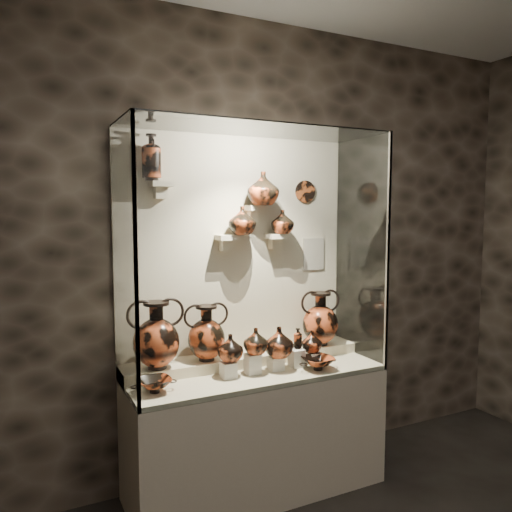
{
  "coord_description": "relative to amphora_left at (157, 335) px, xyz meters",
  "views": [
    {
      "loc": [
        -1.42,
        -0.7,
        1.89
      ],
      "look_at": [
        0.01,
        2.2,
        1.59
      ],
      "focal_mm": 35.0,
      "sensor_mm": 36.0,
      "label": 1
    }
  ],
  "objects": [
    {
      "name": "jug_e",
      "position": [
        1.04,
        -0.15,
        -0.13
      ],
      "size": [
        0.18,
        0.18,
        0.15
      ],
      "primitive_type": "imported",
      "rotation": [
        0.0,
        0.0,
        0.29
      ],
      "color": "#AB4420",
      "rests_on": "pedestal_e"
    },
    {
      "name": "wall_back",
      "position": [
        0.63,
        0.2,
        0.49
      ],
      "size": [
        5.0,
        0.02,
        3.2
      ],
      "primitive_type": "cube",
      "color": "black",
      "rests_on": "ground"
    },
    {
      "name": "info_placard",
      "position": [
        1.26,
        0.17,
        0.44
      ],
      "size": [
        0.18,
        0.01,
        0.24
      ],
      "primitive_type": "cube",
      "color": "beige",
      "rests_on": "back_panel"
    },
    {
      "name": "bracket_ca",
      "position": [
        0.53,
        0.12,
        0.59
      ],
      "size": [
        0.14,
        0.12,
        0.04
      ],
      "primitive_type": "cube",
      "color": "beige",
      "rests_on": "back_panel"
    },
    {
      "name": "pedestal_d",
      "position": [
        0.91,
        -0.17,
        -0.22
      ],
      "size": [
        0.09,
        0.09,
        0.12
      ],
      "primitive_type": "cube",
      "color": "silver",
      "rests_on": "front_tier"
    },
    {
      "name": "pedestal_b",
      "position": [
        0.58,
        -0.17,
        -0.22
      ],
      "size": [
        0.09,
        0.09,
        0.13
      ],
      "primitive_type": "cube",
      "color": "silver",
      "rests_on": "front_tier"
    },
    {
      "name": "glass_front",
      "position": [
        0.63,
        -0.42,
        0.49
      ],
      "size": [
        1.7,
        0.01,
        1.6
      ],
      "primitive_type": "cube",
      "color": "white",
      "rests_on": "plinth"
    },
    {
      "name": "ovoid_vase_a",
      "position": [
        0.62,
        0.08,
        0.7
      ],
      "size": [
        0.22,
        0.22,
        0.19
      ],
      "primitive_type": "imported",
      "rotation": [
        0.0,
        0.0,
        0.2
      ],
      "color": "#B2441F",
      "rests_on": "bracket_ca"
    },
    {
      "name": "amphora_mid",
      "position": [
        0.34,
        0.02,
        -0.03
      ],
      "size": [
        0.37,
        0.37,
        0.37
      ],
      "primitive_type": null,
      "rotation": [
        0.0,
        0.0,
        0.33
      ],
      "color": "#B2441F",
      "rests_on": "rear_tier"
    },
    {
      "name": "kylix_right",
      "position": [
        1.0,
        -0.29,
        -0.23
      ],
      "size": [
        0.3,
        0.27,
        0.11
      ],
      "primitive_type": null,
      "rotation": [
        0.0,
        0.0,
        0.19
      ],
      "color": "#AB4420",
      "rests_on": "front_tier"
    },
    {
      "name": "bracket_ul",
      "position": [
        0.08,
        0.12,
        0.94
      ],
      "size": [
        0.14,
        0.12,
        0.04
      ],
      "primitive_type": "cube",
      "color": "beige",
      "rests_on": "back_panel"
    },
    {
      "name": "pedestal_a",
      "position": [
        0.41,
        -0.17,
        -0.23
      ],
      "size": [
        0.09,
        0.09,
        0.1
      ],
      "primitive_type": "cube",
      "color": "silver",
      "rests_on": "front_tier"
    },
    {
      "name": "bracket_cc",
      "position": [
        0.91,
        0.12,
        0.59
      ],
      "size": [
        0.14,
        0.12,
        0.04
      ],
      "primitive_type": "cube",
      "color": "beige",
      "rests_on": "back_panel"
    },
    {
      "name": "front_tier",
      "position": [
        0.63,
        -0.12,
        -0.3
      ],
      "size": [
        1.68,
        0.58,
        0.03
      ],
      "primitive_type": "cube",
      "color": "beige",
      "rests_on": "plinth"
    },
    {
      "name": "jug_c",
      "position": [
        0.77,
        -0.18,
        -0.09
      ],
      "size": [
        0.22,
        0.22,
        0.2
      ],
      "primitive_type": "imported",
      "rotation": [
        0.0,
        0.0,
        0.17
      ],
      "color": "#AB4420",
      "rests_on": "pedestal_c"
    },
    {
      "name": "glass_top",
      "position": [
        0.63,
        -0.12,
        1.28
      ],
      "size": [
        1.7,
        0.6,
        0.01
      ],
      "primitive_type": "cube",
      "color": "white",
      "rests_on": "back_panel"
    },
    {
      "name": "glass_right",
      "position": [
        1.48,
        -0.12,
        0.49
      ],
      "size": [
        0.01,
        0.6,
        1.6
      ],
      "primitive_type": "cube",
      "color": "white",
      "rests_on": "plinth"
    },
    {
      "name": "wall_plate",
      "position": [
        1.18,
        0.17,
        0.91
      ],
      "size": [
        0.16,
        0.02,
        0.16
      ],
      "primitive_type": "cylinder",
      "rotation": [
        1.57,
        0.0,
        0.0
      ],
      "color": "#97431D",
      "rests_on": "back_panel"
    },
    {
      "name": "pedestal_c",
      "position": [
        0.75,
        -0.17,
        -0.24
      ],
      "size": [
        0.09,
        0.09,
        0.09
      ],
      "primitive_type": "cube",
      "color": "silver",
      "rests_on": "front_tier"
    },
    {
      "name": "frame_post_right",
      "position": [
        1.47,
        -0.41,
        0.49
      ],
      "size": [
        0.02,
        0.02,
        1.6
      ],
      "primitive_type": "cube",
      "color": "gray",
      "rests_on": "plinth"
    },
    {
      "name": "frame_post_left",
      "position": [
        -0.21,
        -0.41,
        0.49
      ],
      "size": [
        0.02,
        0.02,
        1.6
      ],
      "primitive_type": "cube",
      "color": "gray",
      "rests_on": "plinth"
    },
    {
      "name": "lekythos_small",
      "position": [
        0.93,
        -0.16,
        -0.08
      ],
      "size": [
        0.08,
        0.08,
        0.16
      ],
      "primitive_type": null,
      "rotation": [
        0.0,
        0.0,
        0.2
      ],
      "color": "#B2441F",
      "rests_on": "pedestal_d"
    },
    {
      "name": "jug_a",
      "position": [
        0.43,
        -0.16,
        -0.1
      ],
      "size": [
        0.2,
        0.2,
        0.17
      ],
      "primitive_type": "imported",
      "rotation": [
        0.0,
        0.0,
        -0.27
      ],
      "color": "#AB4420",
      "rests_on": "pedestal_a"
    },
    {
      "name": "amphora_right",
      "position": [
        1.22,
        0.01,
        -0.02
      ],
      "size": [
        0.33,
        0.33,
        0.39
      ],
      "primitive_type": null,
      "rotation": [
        0.0,
        0.0,
        -0.06
      ],
      "color": "#AB4420",
      "rests_on": "rear_tier"
    },
    {
      "name": "ovoid_vase_b",
      "position": [
        0.77,
        0.06,
        0.92
      ],
      "size": [
        0.28,
        0.28,
        0.23
      ],
      "primitive_type": "imported",
      "rotation": [
        0.0,
        0.0,
        -0.34
      ],
      "color": "#B2441F",
      "rests_on": "bracket_cb"
    },
    {
      "name": "plinth",
      "position": [
        0.63,
        -0.12,
        -0.71
      ],
      "size": [
        1.7,
        0.6,
        0.8
      ],
      "primitive_type": "cube",
      "color": "beige",
      "rests_on": "floor"
    },
    {
      "name": "glass_left",
      "position": [
        -0.22,
        -0.12,
        0.49
      ],
      "size": [
        0.01,
        0.6,
        1.6
      ],
      "primitive_type": "cube",
      "color": "white",
      "rests_on": "plinth"
    },
    {
      "name": "ovoid_vase_c",
      "position": [
        0.94,
        0.09,
        0.69
      ],
      "size": [
        0.19,
        0.19,
        0.17
      ],
      "primitive_type": "imported",
      "rotation": [
        0.0,
        0.0,
        -0.2
      ],
      "color": "#B2441F",
      "rests_on": "bracket_cc"
    },
    {
      "name": "amphora_left",
      "position": [
        0.0,
        0.0,
        0.0
      ],
      "size": [
        0.41,
        0.41,
        0.43
      ],
      "primitive_type": null,
      "rotation": [
        0.0,
        0.0,
        0.25
      ],
      "color": "#AB4420",
      "rests_on": "rear_tier"
    },
    {
      "name": "lekythos_tall",
      "position": [
        0.02,
        0.11,
        1.12
      ],
      "size": [
        0.16,
        0.16,
        0.33
      ],
      "primitive_type": null,
      "rotation": [
        0.0,
        0.0,
        -0.24
      ],
      "color": "#AB4420",
      "rests_on": "bracket_ul"
    },
    {
      "name": "pedestal_e",
      "position": [
        1.05,
        -0.17,
        -0.24
      ],
      "size": [
        0.09,
        0.09,
        0.08
      ],
      "primitive_type": "cube",
      "color": "silver",
      "rests_on": "front_tier"
    },
    {
      "name": "back_panel",
      "position": [
        0.63,
        0.2,
        0.49
      ],
      "size": [
        1.7,
        0.03,
        1.6
      ],
      "primitive_type": "cube",
      "color": "beige",
      "rests_on": "plinth"
    },
    {
      "name": "rear_tier",
      "position": [
        0.63,
        0.06,
        -0.26
      ],
      "size": [
        1.7,
        0.25,
        0.1
      ],
      "primitive_type": "cube",
      "color": "beige",
      "rests_on": "plinth"
    },
    {
      "name": "jug_b",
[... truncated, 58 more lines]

